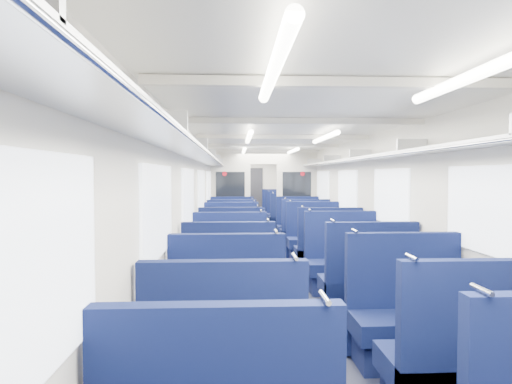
{
  "coord_description": "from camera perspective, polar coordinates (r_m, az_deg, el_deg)",
  "views": [
    {
      "loc": [
        -0.75,
        -8.78,
        1.72
      ],
      "look_at": [
        -0.2,
        2.76,
        1.27
      ],
      "focal_mm": 30.57,
      "sensor_mm": 36.0,
      "label": 1
    }
  ],
  "objects": [
    {
      "name": "floor",
      "position": [
        8.98,
        2.12,
        -8.79
      ],
      "size": [
        2.8,
        18.0,
        0.01
      ],
      "primitive_type": "cube",
      "color": "black",
      "rests_on": "ground"
    },
    {
      "name": "ceiling",
      "position": [
        8.83,
        2.14,
        6.35
      ],
      "size": [
        2.8,
        18.0,
        0.01
      ],
      "primitive_type": "cube",
      "color": "silver",
      "rests_on": "wall_left"
    },
    {
      "name": "wall_left",
      "position": [
        8.82,
        -6.97,
        -1.3
      ],
      "size": [
        0.02,
        18.0,
        2.35
      ],
      "primitive_type": "cube",
      "color": "beige",
      "rests_on": "floor"
    },
    {
      "name": "dado_left",
      "position": [
        8.91,
        -6.85,
        -6.6
      ],
      "size": [
        0.03,
        17.9,
        0.7
      ],
      "primitive_type": "cube",
      "color": "#111839",
      "rests_on": "floor"
    },
    {
      "name": "wall_right",
      "position": [
        9.06,
        10.99,
        -1.23
      ],
      "size": [
        0.02,
        18.0,
        2.35
      ],
      "primitive_type": "cube",
      "color": "beige",
      "rests_on": "floor"
    },
    {
      "name": "dado_right",
      "position": [
        9.14,
        10.86,
        -6.4
      ],
      "size": [
        0.03,
        17.9,
        0.7
      ],
      "primitive_type": "cube",
      "color": "#111839",
      "rests_on": "floor"
    },
    {
      "name": "wall_far",
      "position": [
        17.8,
        -0.34,
        0.49
      ],
      "size": [
        2.8,
        0.02,
        2.35
      ],
      "primitive_type": "cube",
      "color": "beige",
      "rests_on": "floor"
    },
    {
      "name": "luggage_rack_left",
      "position": [
        8.8,
        -5.78,
        3.9
      ],
      "size": [
        0.36,
        17.4,
        0.18
      ],
      "color": "#B2B5BA",
      "rests_on": "wall_left"
    },
    {
      "name": "luggage_rack_right",
      "position": [
        9.0,
        9.87,
        3.84
      ],
      "size": [
        0.36,
        17.4,
        0.18
      ],
      "color": "#B2B5BA",
      "rests_on": "wall_right"
    },
    {
      "name": "windows",
      "position": [
        8.36,
        2.4,
        0.2
      ],
      "size": [
        2.78,
        15.6,
        0.75
      ],
      "color": "white",
      "rests_on": "wall_left"
    },
    {
      "name": "ceiling_fittings",
      "position": [
        8.57,
        2.29,
        6.07
      ],
      "size": [
        2.7,
        16.06,
        0.11
      ],
      "color": "beige",
      "rests_on": "ceiling"
    },
    {
      "name": "end_door",
      "position": [
        17.75,
        -0.33,
        -0.08
      ],
      "size": [
        0.75,
        0.06,
        2.0
      ],
      "primitive_type": "cube",
      "color": "black",
      "rests_on": "floor"
    },
    {
      "name": "bulkhead",
      "position": [
        11.49,
        0.99,
        -0.18
      ],
      "size": [
        2.8,
        0.1,
        2.35
      ],
      "color": "beige",
      "rests_on": "floor"
    },
    {
      "name": "seat_4",
      "position": [
        3.2,
        -4.22,
        -22.63
      ],
      "size": [
        1.08,
        0.6,
        1.21
      ],
      "color": "#0E1845",
      "rests_on": "floor"
    },
    {
      "name": "seat_5",
      "position": [
        3.53,
        25.87,
        -20.4
      ],
      "size": [
        1.08,
        0.6,
        1.21
      ],
      "color": "#0E1845",
      "rests_on": "floor"
    },
    {
      "name": "seat_6",
      "position": [
        4.09,
        -3.86,
        -16.97
      ],
      "size": [
        1.08,
        0.6,
        1.21
      ],
      "color": "#0E1845",
      "rests_on": "floor"
    },
    {
      "name": "seat_7",
      "position": [
        4.39,
        19.28,
        -15.75
      ],
      "size": [
        1.08,
        0.6,
        1.21
      ],
      "color": "#0E1845",
      "rests_on": "floor"
    },
    {
      "name": "seat_8",
      "position": [
        5.35,
        -3.59,
        -12.33
      ],
      "size": [
        1.08,
        0.6,
        1.21
      ],
      "color": "#0E1845",
      "rests_on": "floor"
    },
    {
      "name": "seat_9",
      "position": [
        5.5,
        14.36,
        -11.99
      ],
      "size": [
        1.08,
        0.6,
        1.21
      ],
      "color": "#0E1845",
      "rests_on": "floor"
    },
    {
      "name": "seat_10",
      "position": [
        6.36,
        -3.45,
        -9.99
      ],
      "size": [
        1.08,
        0.6,
        1.21
      ],
      "color": "#0E1845",
      "rests_on": "floor"
    },
    {
      "name": "seat_11",
      "position": [
        6.65,
        11.21,
        -9.47
      ],
      "size": [
        1.08,
        0.6,
        1.21
      ],
      "color": "#0E1845",
      "rests_on": "floor"
    },
    {
      "name": "seat_12",
      "position": [
        7.6,
        -3.34,
        -7.96
      ],
      "size": [
        1.08,
        0.6,
        1.21
      ],
      "color": "#0E1845",
      "rests_on": "floor"
    },
    {
      "name": "seat_13",
      "position": [
        7.6,
        9.39,
        -7.99
      ],
      "size": [
        1.08,
        0.6,
        1.21
      ],
      "color": "#0E1845",
      "rests_on": "floor"
    },
    {
      "name": "seat_14",
      "position": [
        8.64,
        -3.27,
        -6.72
      ],
      "size": [
        1.08,
        0.6,
        1.21
      ],
      "color": "#0E1845",
      "rests_on": "floor"
    },
    {
      "name": "seat_15",
      "position": [
        8.91,
        7.55,
        -6.47
      ],
      "size": [
        1.08,
        0.6,
        1.21
      ],
      "color": "#0E1845",
      "rests_on": "floor"
    },
    {
      "name": "seat_16",
      "position": [
        9.84,
        -3.2,
        -5.62
      ],
      "size": [
        1.08,
        0.6,
        1.21
      ],
      "color": "#0E1845",
      "rests_on": "floor"
    },
    {
      "name": "seat_17",
      "position": [
        10.02,
        6.38,
        -5.5
      ],
      "size": [
        1.08,
        0.6,
        1.21
      ],
      "color": "#0E1845",
      "rests_on": "floor"
    },
    {
      "name": "seat_18",
      "position": [
        10.83,
        -3.16,
        -4.91
      ],
      "size": [
        1.08,
        0.6,
        1.21
      ],
      "color": "#0E1845",
      "rests_on": "floor"
    },
    {
      "name": "seat_19",
      "position": [
        11.01,
        5.54,
        -4.79
      ],
      "size": [
        1.08,
        0.6,
        1.21
      ],
      "color": "#0E1845",
      "rests_on": "floor"
    },
    {
      "name": "seat_20",
      "position": [
        13.0,
        -3.1,
        -3.7
      ],
      "size": [
        1.08,
        0.6,
        1.21
      ],
      "color": "#0E1845",
      "rests_on": "floor"
    },
    {
      "name": "seat_21",
      "position": [
        13.15,
        4.17,
        -3.64
      ],
      "size": [
        1.08,
        0.6,
        1.21
      ],
      "color": "#0E1845",
      "rests_on": "floor"
    },
    {
      "name": "seat_22",
      "position": [
        14.19,
        -3.07,
        -3.21
      ],
      "size": [
        1.08,
        0.6,
        1.21
      ],
      "color": "#0E1845",
      "rests_on": "floor"
    },
    {
      "name": "seat_23",
      "position": [
        14.33,
        3.6,
        -3.16
      ],
      "size": [
        1.08,
        0.6,
        1.21
      ],
      "color": "#0E1845",
      "rests_on": "floor"
    },
    {
      "name": "seat_24",
      "position": [
        15.37,
        -3.05,
        -2.79
      ],
      "size": [
        1.08,
        0.6,
        1.21
      ],
      "color": "#0E1845",
      "rests_on": "floor"
    },
    {
      "name": "seat_25",
      "position": [
        15.37,
        3.16,
        -2.79
      ],
      "size": [
        1.08,
        0.6,
        1.21
      ],
      "color": "#0E1845",
      "rests_on": "floor"
    },
    {
      "name": "seat_26",
      "position": [
        16.37,
        -3.03,
        -2.48
      ],
      "size": [
        1.08,
        0.6,
        1.21
      ],
      "color": "#0E1845",
      "rests_on": "floor"
    },
    {
      "name": "seat_27",
      "position": [
        16.59,
        2.72,
        -2.42
      ],
      "size": [
        1.08,
        0.6,
        1.21
      ],
      "color": "#0E1845",
      "rests_on": "floor"
    }
  ]
}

